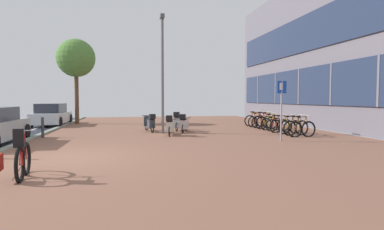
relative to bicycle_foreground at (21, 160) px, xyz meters
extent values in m
cube|color=brown|center=(5.37, 2.24, -0.43)|extent=(14.40, 40.00, 0.05)
cube|color=#232E4A|center=(12.73, 4.24, 2.06)|extent=(0.08, 30.72, 2.21)
cube|color=#232E4A|center=(12.73, 4.24, 5.25)|extent=(0.08, 30.72, 2.21)
cube|color=slate|center=(12.72, 4.24, 2.06)|extent=(0.10, 0.12, 2.21)
cube|color=slate|center=(12.72, 7.44, 2.06)|extent=(0.10, 0.12, 2.21)
cube|color=slate|center=(12.72, 10.64, 2.06)|extent=(0.10, 0.12, 2.21)
cube|color=slate|center=(12.72, 13.84, 2.06)|extent=(0.10, 0.12, 2.21)
cube|color=slate|center=(12.72, 17.04, 2.06)|extent=(0.10, 0.12, 2.21)
torus|color=black|center=(0.07, -0.28, -0.06)|extent=(0.17, 0.78, 0.77)
torus|color=black|center=(-0.01, 0.39, -0.06)|extent=(0.17, 0.78, 0.77)
cylinder|color=maroon|center=(0.02, 0.12, 0.22)|extent=(0.07, 0.33, 0.68)
cylinder|color=maroon|center=(0.04, -0.08, 0.19)|extent=(0.05, 0.15, 0.62)
cylinder|color=maroon|center=(0.02, 0.07, 0.52)|extent=(0.08, 0.41, 0.09)
cylinder|color=maroon|center=(0.05, -0.15, -0.09)|extent=(0.06, 0.26, 0.08)
cylinder|color=maroon|center=(0.06, -0.21, 0.22)|extent=(0.05, 0.17, 0.56)
cylinder|color=maroon|center=(-0.01, 0.33, 0.25)|extent=(0.05, 0.15, 0.62)
cube|color=black|center=(0.05, -0.13, 0.54)|extent=(0.12, 0.23, 0.06)
cylinder|color=#ADADB2|center=(0.00, 0.27, 0.60)|extent=(0.48, 0.08, 0.02)
cube|color=black|center=(0.06, -0.23, 0.36)|extent=(0.23, 0.26, 0.10)
cube|color=black|center=(0.07, -0.33, 0.54)|extent=(0.21, 0.08, 0.32)
cylinder|color=black|center=(-0.05, -0.11, -0.26)|extent=(0.19, 0.12, 0.30)
torus|color=black|center=(9.53, 5.42, -0.07)|extent=(0.75, 0.12, 0.74)
torus|color=black|center=(10.22, 5.47, -0.07)|extent=(0.75, 0.12, 0.74)
cylinder|color=brown|center=(9.94, 5.45, 0.20)|extent=(0.34, 0.06, 0.65)
cylinder|color=brown|center=(9.73, 5.44, 0.17)|extent=(0.15, 0.05, 0.59)
cylinder|color=brown|center=(9.89, 5.45, 0.49)|extent=(0.42, 0.06, 0.09)
cylinder|color=brown|center=(9.66, 5.43, -0.10)|extent=(0.27, 0.05, 0.08)
cylinder|color=brown|center=(9.60, 5.43, 0.20)|extent=(0.18, 0.04, 0.54)
cylinder|color=brown|center=(10.16, 5.47, 0.22)|extent=(0.16, 0.04, 0.59)
cube|color=black|center=(9.68, 5.44, 0.50)|extent=(0.23, 0.10, 0.06)
cylinder|color=#ADADB2|center=(10.09, 5.46, 0.56)|extent=(0.06, 0.48, 0.02)
torus|color=black|center=(9.61, 6.03, -0.08)|extent=(0.74, 0.17, 0.74)
torus|color=black|center=(10.27, 6.11, -0.08)|extent=(0.74, 0.17, 0.74)
cylinder|color=brown|center=(10.01, 6.08, 0.19)|extent=(0.33, 0.08, 0.65)
cylinder|color=brown|center=(9.81, 6.05, 0.17)|extent=(0.15, 0.05, 0.59)
cylinder|color=brown|center=(9.95, 6.07, 0.48)|extent=(0.40, 0.09, 0.09)
cylinder|color=brown|center=(9.74, 6.04, -0.10)|extent=(0.26, 0.06, 0.08)
cylinder|color=brown|center=(9.68, 6.04, 0.19)|extent=(0.17, 0.05, 0.54)
cylinder|color=brown|center=(10.21, 6.10, 0.22)|extent=(0.15, 0.05, 0.59)
cube|color=black|center=(9.76, 6.05, 0.50)|extent=(0.23, 0.12, 0.06)
cylinder|color=#ADADB2|center=(10.15, 6.10, 0.56)|extent=(0.08, 0.48, 0.02)
torus|color=black|center=(9.66, 6.64, -0.09)|extent=(0.70, 0.17, 0.70)
torus|color=black|center=(10.30, 6.74, -0.09)|extent=(0.70, 0.17, 0.70)
cylinder|color=#BC8C16|center=(10.05, 6.70, 0.16)|extent=(0.32, 0.08, 0.61)
cylinder|color=#BC8C16|center=(9.85, 6.67, 0.13)|extent=(0.14, 0.06, 0.56)
cylinder|color=#BC8C16|center=(10.00, 6.69, 0.43)|extent=(0.39, 0.09, 0.08)
cylinder|color=#BC8C16|center=(9.78, 6.66, -0.12)|extent=(0.25, 0.07, 0.08)
cylinder|color=#BC8C16|center=(9.73, 6.65, 0.16)|extent=(0.17, 0.05, 0.51)
cylinder|color=#BC8C16|center=(10.24, 6.73, 0.18)|extent=(0.15, 0.05, 0.56)
cube|color=black|center=(9.80, 6.66, 0.45)|extent=(0.23, 0.12, 0.06)
cylinder|color=#ADADB2|center=(10.19, 6.72, 0.51)|extent=(0.10, 0.48, 0.02)
torus|color=black|center=(9.50, 7.27, -0.09)|extent=(0.71, 0.16, 0.70)
torus|color=black|center=(10.15, 7.36, -0.09)|extent=(0.71, 0.16, 0.70)
cylinder|color=brown|center=(9.89, 7.32, 0.16)|extent=(0.32, 0.08, 0.62)
cylinder|color=brown|center=(9.70, 7.29, 0.14)|extent=(0.14, 0.05, 0.56)
cylinder|color=brown|center=(9.84, 7.31, 0.44)|extent=(0.40, 0.09, 0.08)
cylinder|color=brown|center=(9.63, 7.28, -0.12)|extent=(0.26, 0.06, 0.08)
cylinder|color=brown|center=(9.57, 7.28, 0.16)|extent=(0.17, 0.05, 0.51)
cylinder|color=brown|center=(10.09, 7.35, 0.18)|extent=(0.15, 0.05, 0.56)
cube|color=black|center=(9.64, 7.29, 0.45)|extent=(0.23, 0.12, 0.06)
cylinder|color=#ADADB2|center=(10.03, 7.34, 0.51)|extent=(0.09, 0.48, 0.02)
torus|color=black|center=(9.62, 7.95, -0.11)|extent=(0.68, 0.10, 0.67)
torus|color=black|center=(10.25, 7.92, -0.11)|extent=(0.68, 0.10, 0.67)
cylinder|color=maroon|center=(10.00, 7.93, 0.14)|extent=(0.31, 0.05, 0.59)
cylinder|color=maroon|center=(9.81, 7.94, 0.11)|extent=(0.14, 0.04, 0.54)
cylinder|color=maroon|center=(9.95, 7.93, 0.40)|extent=(0.39, 0.05, 0.08)
cylinder|color=maroon|center=(9.74, 7.94, -0.13)|extent=(0.25, 0.04, 0.07)
cylinder|color=maroon|center=(9.69, 7.94, 0.14)|extent=(0.16, 0.03, 0.49)
cylinder|color=maroon|center=(10.19, 7.92, 0.16)|extent=(0.15, 0.04, 0.54)
cube|color=black|center=(9.76, 7.94, 0.42)|extent=(0.22, 0.10, 0.06)
cylinder|color=#ADADB2|center=(10.14, 7.92, 0.47)|extent=(0.05, 0.48, 0.02)
torus|color=black|center=(9.57, 8.51, -0.09)|extent=(0.71, 0.16, 0.71)
torus|color=black|center=(10.19, 8.60, -0.09)|extent=(0.71, 0.16, 0.71)
cylinder|color=#BD8615|center=(9.94, 8.56, 0.17)|extent=(0.31, 0.08, 0.62)
cylinder|color=#BD8615|center=(9.76, 8.54, 0.14)|extent=(0.14, 0.05, 0.56)
cylinder|color=#BD8615|center=(9.89, 8.56, 0.44)|extent=(0.38, 0.09, 0.08)
cylinder|color=#BD8615|center=(9.69, 8.53, -0.11)|extent=(0.25, 0.06, 0.08)
cylinder|color=#BD8615|center=(9.64, 8.52, 0.17)|extent=(0.16, 0.05, 0.52)
cylinder|color=#BD8615|center=(10.13, 8.59, 0.19)|extent=(0.15, 0.05, 0.56)
cube|color=black|center=(9.71, 8.53, 0.46)|extent=(0.23, 0.12, 0.06)
cylinder|color=#ADADB2|center=(10.08, 8.58, 0.52)|extent=(0.09, 0.48, 0.02)
torus|color=black|center=(9.55, 9.14, -0.07)|extent=(0.75, 0.15, 0.74)
torus|color=black|center=(10.21, 9.21, -0.07)|extent=(0.75, 0.15, 0.74)
cylinder|color=#C08618|center=(9.95, 9.18, 0.19)|extent=(0.33, 0.07, 0.65)
cylinder|color=#C08618|center=(9.75, 9.16, 0.17)|extent=(0.14, 0.05, 0.59)
cylinder|color=#C08618|center=(9.89, 9.18, 0.49)|extent=(0.40, 0.08, 0.09)
cylinder|color=#C08618|center=(9.67, 9.15, -0.10)|extent=(0.26, 0.05, 0.08)
cylinder|color=#C08618|center=(9.62, 9.15, 0.19)|extent=(0.17, 0.04, 0.54)
cylinder|color=#C08618|center=(10.15, 9.20, 0.22)|extent=(0.15, 0.05, 0.59)
cube|color=black|center=(9.69, 9.16, 0.50)|extent=(0.23, 0.11, 0.06)
cylinder|color=#ADADB2|center=(10.09, 9.20, 0.56)|extent=(0.07, 0.48, 0.02)
torus|color=black|center=(9.59, 9.79, -0.07)|extent=(0.75, 0.09, 0.75)
torus|color=black|center=(10.26, 9.80, -0.07)|extent=(0.75, 0.09, 0.75)
cylinder|color=#A01516|center=(9.99, 9.80, 0.20)|extent=(0.33, 0.04, 0.65)
cylinder|color=#A01516|center=(9.79, 9.79, 0.17)|extent=(0.14, 0.04, 0.60)
cylinder|color=#A01516|center=(9.94, 9.80, 0.49)|extent=(0.41, 0.05, 0.09)
cylinder|color=#A01516|center=(9.72, 9.79, -0.10)|extent=(0.26, 0.03, 0.08)
cylinder|color=#A01516|center=(9.66, 9.79, 0.20)|extent=(0.17, 0.03, 0.55)
cylinder|color=#A01516|center=(10.20, 9.80, 0.22)|extent=(0.15, 0.03, 0.59)
cube|color=black|center=(9.74, 9.79, 0.51)|extent=(0.22, 0.10, 0.06)
cylinder|color=#ADADB2|center=(10.14, 9.80, 0.57)|extent=(0.04, 0.48, 0.02)
torus|color=black|center=(9.54, 10.35, -0.10)|extent=(0.69, 0.22, 0.69)
torus|color=black|center=(10.17, 10.49, -0.10)|extent=(0.69, 0.22, 0.69)
cylinder|color=maroon|center=(9.92, 10.43, 0.15)|extent=(0.31, 0.10, 0.61)
cylinder|color=maroon|center=(9.73, 10.39, 0.13)|extent=(0.14, 0.07, 0.55)
cylinder|color=maroon|center=(9.87, 10.42, 0.42)|extent=(0.38, 0.12, 0.08)
cylinder|color=maroon|center=(9.66, 10.37, -0.12)|extent=(0.25, 0.08, 0.07)
cylinder|color=maroon|center=(9.61, 10.36, 0.15)|extent=(0.17, 0.06, 0.50)
cylinder|color=maroon|center=(10.11, 10.47, 0.17)|extent=(0.15, 0.06, 0.55)
cube|color=black|center=(9.68, 10.38, 0.44)|extent=(0.23, 0.14, 0.06)
cylinder|color=#ADADB2|center=(10.05, 10.46, 0.50)|extent=(0.13, 0.47, 0.02)
torus|color=black|center=(9.63, 11.04, -0.08)|extent=(0.72, 0.08, 0.72)
torus|color=black|center=(10.28, 11.03, -0.08)|extent=(0.72, 0.08, 0.72)
cylinder|color=#BE8E15|center=(10.02, 11.04, 0.18)|extent=(0.32, 0.04, 0.63)
cylinder|color=#BE8E15|center=(9.83, 11.04, 0.15)|extent=(0.14, 0.04, 0.58)
cylinder|color=#BE8E15|center=(9.97, 11.04, 0.46)|extent=(0.39, 0.04, 0.08)
cylinder|color=#BE8E15|center=(9.75, 11.04, -0.11)|extent=(0.25, 0.03, 0.08)
cylinder|color=#BE8E15|center=(9.70, 11.04, 0.18)|extent=(0.17, 0.03, 0.53)
cylinder|color=#BE8E15|center=(10.22, 11.03, 0.20)|extent=(0.15, 0.03, 0.58)
cube|color=black|center=(9.77, 11.04, 0.48)|extent=(0.22, 0.09, 0.06)
cylinder|color=#ADADB2|center=(10.16, 11.04, 0.54)|extent=(0.03, 0.48, 0.02)
torus|color=black|center=(3.39, 8.46, -0.16)|extent=(0.15, 0.56, 0.56)
torus|color=black|center=(3.16, 9.73, -0.16)|extent=(0.15, 0.56, 0.56)
cube|color=#343A44|center=(3.27, 9.10, -0.18)|extent=(0.40, 0.76, 0.08)
cube|color=#343A44|center=(3.35, 8.69, 0.03)|extent=(0.40, 0.61, 0.42)
cube|color=black|center=(3.35, 8.69, 0.27)|extent=(0.35, 0.56, 0.06)
cylinder|color=#343A44|center=(3.16, 9.71, 0.12)|extent=(0.09, 0.13, 0.56)
cube|color=#343A44|center=(3.18, 9.64, 0.09)|extent=(0.33, 0.14, 0.55)
cylinder|color=black|center=(3.17, 9.69, 0.39)|extent=(0.52, 0.12, 0.03)
cube|color=black|center=(3.40, 8.41, 0.42)|extent=(0.33, 0.33, 0.24)
torus|color=black|center=(4.05, 6.75, -0.19)|extent=(0.14, 0.49, 0.49)
torus|color=black|center=(4.30, 8.07, -0.19)|extent=(0.14, 0.49, 0.49)
cube|color=beige|center=(4.17, 7.41, -0.21)|extent=(0.41, 0.79, 0.08)
cube|color=beige|center=(4.09, 6.99, 0.02)|extent=(0.40, 0.64, 0.46)
cube|color=black|center=(4.09, 6.99, 0.28)|extent=(0.36, 0.58, 0.06)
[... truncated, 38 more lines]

